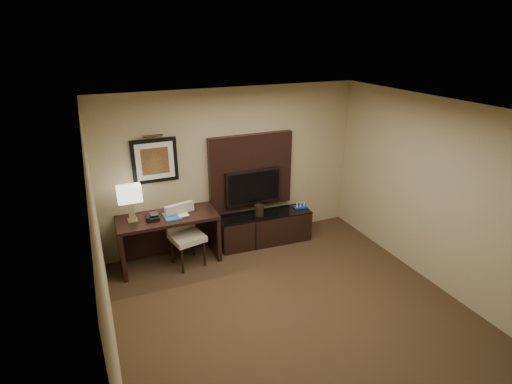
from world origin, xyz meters
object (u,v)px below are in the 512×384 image
desk_chair (187,237)px  desk (169,240)px  desk_phone (153,217)px  credenza (265,228)px  table_lamp (130,202)px  ice_bucket (259,210)px  tv (253,187)px  minibar_tray (301,205)px

desk_chair → desk: bearing=132.7°
desk_chair → desk_phone: desk_chair is taller
credenza → desk_chair: bearing=-169.3°
credenza → desk_phone: 2.01m
desk → desk_chair: desk_chair is taller
table_lamp → ice_bucket: bearing=-1.6°
desk_chair → tv: bearing=3.6°
desk_phone → ice_bucket: desk_phone is taller
ice_bucket → credenza: bearing=1.6°
tv → desk_chair: size_ratio=1.00×
credenza → desk_phone: desk_phone is taller
tv → desk: bearing=-173.0°
tv → desk_phone: tv is taller
tv → ice_bucket: 0.42m
table_lamp → ice_bucket: (2.08, -0.06, -0.48)m
desk → minibar_tray: size_ratio=6.46×
credenza → table_lamp: 2.36m
tv → table_lamp: size_ratio=1.64×
desk_chair → table_lamp: table_lamp is taller
desk_phone → ice_bucket: (1.79, 0.04, -0.22)m
tv → minibar_tray: bearing=-13.3°
tv → minibar_tray: tv is taller
desk → tv: size_ratio=1.55×
credenza → minibar_tray: 0.77m
desk → ice_bucket: bearing=1.2°
table_lamp → desk: bearing=-6.1°
tv → desk_phone: size_ratio=5.44×
table_lamp → minibar_tray: size_ratio=2.55×
desk_phone → minibar_tray: 2.63m
table_lamp → minibar_tray: (2.90, -0.06, -0.53)m
table_lamp → desk_phone: bearing=-19.2°
minibar_tray → tv: bearing=166.7°
tv → ice_bucket: tv is taller
credenza → table_lamp: bearing=-177.7°
desk_chair → ice_bucket: 1.34m
minibar_tray → ice_bucket: bearing=179.6°
desk → desk_chair: bearing=-33.7°
desk → desk_phone: 0.51m
desk → table_lamp: size_ratio=2.54×
desk_phone → table_lamp: bearing=157.7°
credenza → minibar_tray: bearing=3.0°
desk_phone → desk: bearing=8.3°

